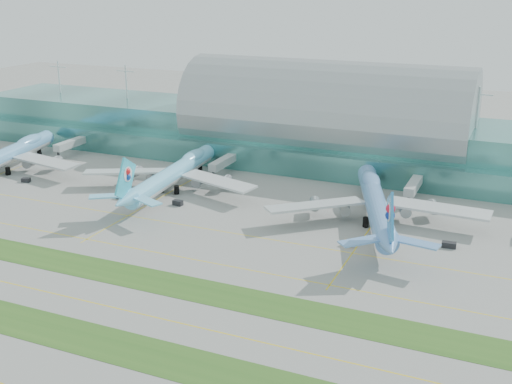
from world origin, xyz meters
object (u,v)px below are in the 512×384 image
at_px(airliner_a, 6,155).
at_px(airliner_b, 174,172).
at_px(airliner_c, 376,202).
at_px(terminal, 325,129).

xyz_separation_m(airliner_a, airliner_b, (74.70, 6.38, -0.16)).
xyz_separation_m(airliner_b, airliner_c, (76.45, -3.28, 0.25)).
bearing_deg(airliner_b, airliner_a, -179.82).
distance_m(airliner_a, airliner_c, 151.19).
relative_size(airliner_a, airliner_c, 1.01).
distance_m(terminal, airliner_a, 131.87).
bearing_deg(airliner_b, airliner_c, -7.16).
distance_m(terminal, airliner_b, 71.20).
height_order(terminal, airliner_b, terminal).
height_order(terminal, airliner_a, terminal).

